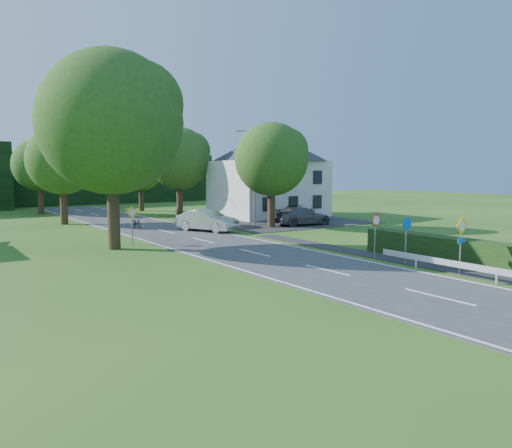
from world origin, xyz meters
TOP-DOWN VIEW (x-y plane):
  - road at (0.00, 20.00)m, footprint 7.00×80.00m
  - parking_pad at (12.00, 33.00)m, footprint 14.00×16.00m
  - line_edge_left at (-3.25, 20.00)m, footprint 0.12×80.00m
  - line_edge_right at (3.25, 20.00)m, footprint 0.12×80.00m
  - line_centre at (0.00, 20.00)m, footprint 0.12×80.00m
  - tree_main at (-6.00, 24.00)m, footprint 9.40×9.40m
  - tree_left_far at (-5.00, 40.00)m, footprint 7.00×7.00m
  - tree_right_far at (7.00, 42.00)m, footprint 7.40×7.40m
  - tree_left_back at (-4.50, 52.00)m, footprint 6.60×6.60m
  - tree_right_back at (6.00, 50.00)m, footprint 6.20×6.20m
  - tree_right_mid at (8.50, 28.00)m, footprint 7.00×7.00m
  - treeline_right at (8.00, 66.00)m, footprint 30.00×5.00m
  - house_white at (14.00, 36.00)m, footprint 10.60×8.40m
  - streetlight at (8.06, 30.00)m, footprint 2.03×0.18m
  - sign_priority_right at (4.30, 7.98)m, footprint 0.78×0.09m
  - sign_roundabout at (4.30, 10.98)m, footprint 0.64×0.08m
  - sign_speed_limit at (4.30, 12.97)m, footprint 0.64×0.11m
  - sign_priority_left at (-4.50, 24.98)m, footprint 0.78×0.09m
  - moving_car at (2.70, 28.33)m, footprint 3.56×5.24m
  - motorcycle at (-1.20, 32.85)m, footprint 0.65×1.85m
  - parked_car_silver_a at (11.70, 36.05)m, footprint 4.60×1.97m
  - parked_car_grey at (11.43, 27.60)m, footprint 5.41×2.67m
  - parked_car_silver_b at (14.35, 31.74)m, footprint 5.45×4.59m
  - parasol at (9.07, 34.84)m, footprint 2.53×2.57m

SIDE VIEW (x-z plane):
  - road at x=0.00m, z-range 0.00..0.04m
  - parking_pad at x=12.00m, z-range 0.00..0.04m
  - line_edge_left at x=-3.25m, z-range 0.04..0.05m
  - line_edge_right at x=3.25m, z-range 0.04..0.05m
  - line_centre at x=0.00m, z-range 0.04..0.05m
  - motorcycle at x=-1.20m, z-range 0.04..1.01m
  - parked_car_silver_b at x=14.35m, z-range 0.04..1.43m
  - parked_car_silver_a at x=11.70m, z-range 0.04..1.51m
  - parked_car_grey at x=11.43m, z-range 0.04..1.55m
  - moving_car at x=2.70m, z-range 0.04..1.67m
  - parasol at x=9.07m, z-range 0.04..2.15m
  - sign_roundabout at x=4.30m, z-range 0.49..2.86m
  - sign_priority_left at x=-4.50m, z-range 0.50..2.94m
  - sign_speed_limit at x=4.30m, z-range 0.58..2.95m
  - sign_priority_right at x=4.30m, z-range 0.50..3.09m
  - treeline_right at x=8.00m, z-range 0.00..7.00m
  - tree_right_back at x=6.00m, z-range 0.00..7.56m
  - tree_left_back at x=-4.50m, z-range 0.00..8.07m
  - tree_left_far at x=-5.00m, z-range 0.00..8.58m
  - tree_right_mid at x=8.50m, z-range 0.00..8.58m
  - house_white at x=14.00m, z-range 0.11..8.71m
  - streetlight at x=8.06m, z-range 0.46..8.46m
  - tree_right_far at x=7.00m, z-range 0.00..9.09m
  - tree_main at x=-6.00m, z-range 0.00..11.64m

